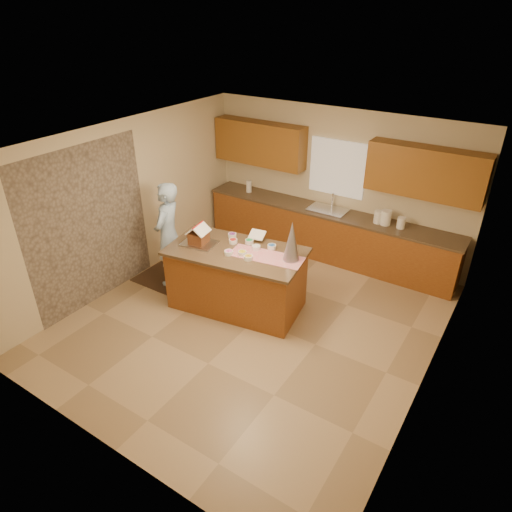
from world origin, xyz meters
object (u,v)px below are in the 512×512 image
object	(u,v)px
tinsel_tree	(292,241)
gingerbread_house	(199,236)
island_base	(237,280)
boy	(168,235)

from	to	relation	value
tinsel_tree	gingerbread_house	size ratio (longest dim) A/B	1.72
island_base	gingerbread_house	bearing A→B (deg)	-174.81
boy	gingerbread_house	bearing A→B (deg)	63.36
boy	gingerbread_house	size ratio (longest dim) A/B	5.10
island_base	tinsel_tree	xyz separation A→B (m)	(0.83, 0.19, 0.82)
boy	gingerbread_house	distance (m)	0.81
island_base	gingerbread_house	xyz separation A→B (m)	(-0.58, -0.15, 0.67)
gingerbread_house	island_base	bearing A→B (deg)	14.52
island_base	tinsel_tree	distance (m)	1.19
boy	tinsel_tree	bearing A→B (deg)	78.62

